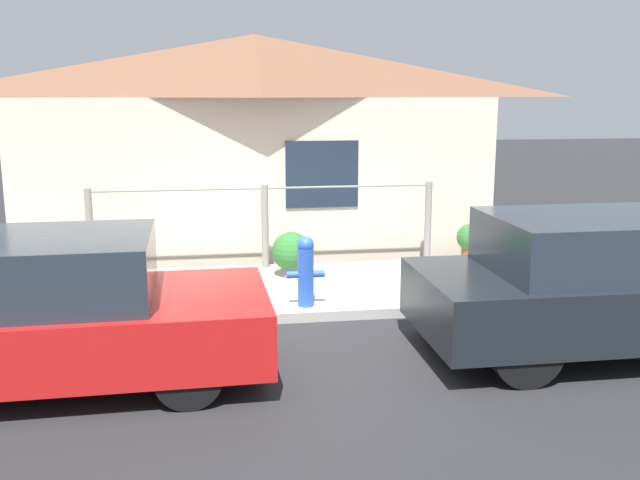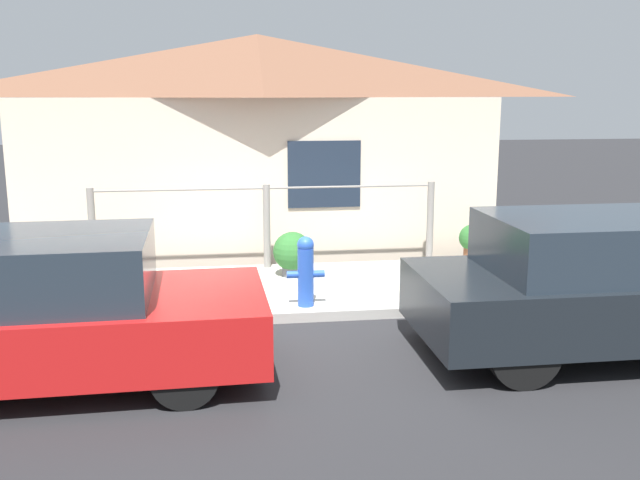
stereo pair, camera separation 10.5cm
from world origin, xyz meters
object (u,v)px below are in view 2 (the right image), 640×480
Objects in this scene: potted_plant_corner at (472,241)px; potted_plant_near_hydrant at (293,253)px; car_right at (605,285)px; potted_plant_by_fence at (109,259)px; car_left at (43,311)px; fire_hydrant at (306,270)px.

potted_plant_near_hydrant is at bearing -170.79° from potted_plant_corner.
potted_plant_near_hydrant is (-2.82, 3.03, -0.26)m from car_right.
car_right is at bearing -29.38° from potted_plant_by_fence.
car_left is 6.31m from potted_plant_corner.
fire_hydrant is at bearing 150.08° from car_right.
car_right is 6.02m from potted_plant_by_fence.
fire_hydrant is (-2.81, 1.62, -0.15)m from car_right.
potted_plant_corner is (5.13, 0.52, -0.01)m from potted_plant_by_fence.
fire_hydrant is 1.41m from potted_plant_near_hydrant.
fire_hydrant reaches higher than potted_plant_near_hydrant.
car_left is 6.98× the size of potted_plant_corner.
car_right is at bearing -29.92° from fire_hydrant.
potted_plant_near_hydrant is 2.42m from potted_plant_by_fence.
fire_hydrant is 3.27m from potted_plant_corner.
car_right is 4.64× the size of fire_hydrant.
fire_hydrant is 2.77m from potted_plant_by_fence.
potted_plant_by_fence is (-2.43, 1.33, -0.10)m from fire_hydrant.
potted_plant_by_fence is 1.10× the size of potted_plant_corner.
potted_plant_near_hydrant is 2.74m from potted_plant_corner.
car_right is 3.25m from fire_hydrant.
fire_hydrant is (2.57, 1.62, -0.11)m from car_left.
potted_plant_near_hydrant is 0.99× the size of potted_plant_by_fence.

